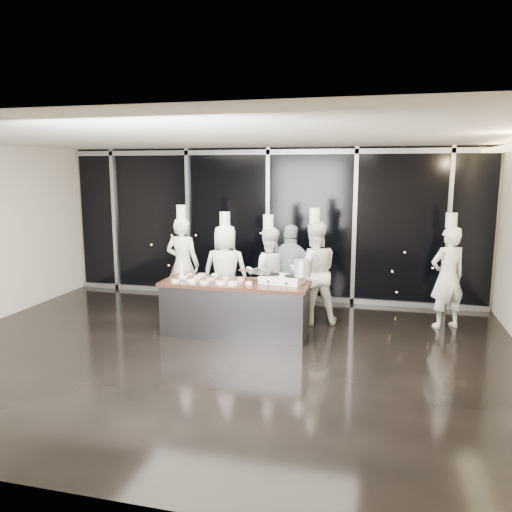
{
  "coord_description": "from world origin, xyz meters",
  "views": [
    {
      "loc": [
        2.29,
        -6.86,
        2.73
      ],
      "look_at": [
        0.28,
        1.2,
        1.3
      ],
      "focal_mm": 35.0,
      "sensor_mm": 36.0,
      "label": 1
    }
  ],
  "objects_px": {
    "stock_pot": "(303,268)",
    "chef_left": "(225,271)",
    "frying_pan": "(263,271)",
    "guest": "(291,273)",
    "stove": "(282,279)",
    "chef_far_left": "(183,264)",
    "demo_counter": "(235,308)",
    "chef_side": "(448,276)",
    "chef_center": "(268,273)",
    "chef_right": "(314,272)"
  },
  "relations": [
    {
      "from": "frying_pan",
      "to": "stock_pot",
      "type": "distance_m",
      "value": 0.69
    },
    {
      "from": "demo_counter",
      "to": "stock_pot",
      "type": "relative_size",
      "value": 9.12
    },
    {
      "from": "stove",
      "to": "frying_pan",
      "type": "bearing_deg",
      "value": -176.91
    },
    {
      "from": "frying_pan",
      "to": "demo_counter",
      "type": "bearing_deg",
      "value": -149.2
    },
    {
      "from": "frying_pan",
      "to": "stock_pot",
      "type": "bearing_deg",
      "value": 2.78
    },
    {
      "from": "chef_right",
      "to": "chef_center",
      "type": "bearing_deg",
      "value": -21.16
    },
    {
      "from": "demo_counter",
      "to": "chef_side",
      "type": "distance_m",
      "value": 3.72
    },
    {
      "from": "guest",
      "to": "demo_counter",
      "type": "bearing_deg",
      "value": 62.75
    },
    {
      "from": "frying_pan",
      "to": "chef_right",
      "type": "bearing_deg",
      "value": 56.54
    },
    {
      "from": "demo_counter",
      "to": "stove",
      "type": "bearing_deg",
      "value": 8.64
    },
    {
      "from": "demo_counter",
      "to": "chef_far_left",
      "type": "xyz_separation_m",
      "value": [
        -1.38,
        1.1,
        0.49
      ]
    },
    {
      "from": "frying_pan",
      "to": "guest",
      "type": "relative_size",
      "value": 0.34
    },
    {
      "from": "stock_pot",
      "to": "chef_left",
      "type": "bearing_deg",
      "value": 151.7
    },
    {
      "from": "stock_pot",
      "to": "chef_far_left",
      "type": "xyz_separation_m",
      "value": [
        -2.5,
        1.04,
        -0.23
      ]
    },
    {
      "from": "stove",
      "to": "chef_left",
      "type": "xyz_separation_m",
      "value": [
        -1.23,
        0.8,
        -0.08
      ]
    },
    {
      "from": "demo_counter",
      "to": "chef_center",
      "type": "xyz_separation_m",
      "value": [
        0.35,
        0.97,
        0.41
      ]
    },
    {
      "from": "chef_side",
      "to": "stock_pot",
      "type": "bearing_deg",
      "value": -1.69
    },
    {
      "from": "chef_left",
      "to": "chef_center",
      "type": "relative_size",
      "value": 1.02
    },
    {
      "from": "stove",
      "to": "chef_side",
      "type": "relative_size",
      "value": 0.37
    },
    {
      "from": "chef_far_left",
      "to": "chef_right",
      "type": "distance_m",
      "value": 2.57
    },
    {
      "from": "chef_side",
      "to": "frying_pan",
      "type": "bearing_deg",
      "value": -8.58
    },
    {
      "from": "chef_center",
      "to": "chef_side",
      "type": "distance_m",
      "value": 3.14
    },
    {
      "from": "frying_pan",
      "to": "stove",
      "type": "bearing_deg",
      "value": 3.09
    },
    {
      "from": "guest",
      "to": "chef_right",
      "type": "relative_size",
      "value": 0.86
    },
    {
      "from": "chef_far_left",
      "to": "chef_center",
      "type": "distance_m",
      "value": 1.74
    },
    {
      "from": "frying_pan",
      "to": "stock_pot",
      "type": "height_order",
      "value": "stock_pot"
    },
    {
      "from": "guest",
      "to": "chef_right",
      "type": "height_order",
      "value": "chef_right"
    },
    {
      "from": "stock_pot",
      "to": "guest",
      "type": "bearing_deg",
      "value": 110.93
    },
    {
      "from": "stove",
      "to": "stock_pot",
      "type": "distance_m",
      "value": 0.41
    },
    {
      "from": "chef_far_left",
      "to": "guest",
      "type": "xyz_separation_m",
      "value": [
        2.16,
        -0.15,
        -0.05
      ]
    },
    {
      "from": "stove",
      "to": "chef_far_left",
      "type": "relative_size",
      "value": 0.36
    },
    {
      "from": "guest",
      "to": "chef_side",
      "type": "height_order",
      "value": "chef_side"
    },
    {
      "from": "chef_far_left",
      "to": "chef_side",
      "type": "xyz_separation_m",
      "value": [
        4.86,
        0.15,
        -0.03
      ]
    },
    {
      "from": "stove",
      "to": "chef_left",
      "type": "relative_size",
      "value": 0.38
    },
    {
      "from": "demo_counter",
      "to": "frying_pan",
      "type": "bearing_deg",
      "value": 20.29
    },
    {
      "from": "stove",
      "to": "chef_right",
      "type": "bearing_deg",
      "value": 73.73
    },
    {
      "from": "chef_left",
      "to": "chef_center",
      "type": "distance_m",
      "value": 0.81
    },
    {
      "from": "chef_center",
      "to": "stock_pot",
      "type": "bearing_deg",
      "value": 112.81
    },
    {
      "from": "frying_pan",
      "to": "guest",
      "type": "xyz_separation_m",
      "value": [
        0.34,
        0.8,
        -0.18
      ]
    },
    {
      "from": "chef_right",
      "to": "stove",
      "type": "bearing_deg",
      "value": 44.44
    },
    {
      "from": "chef_far_left",
      "to": "guest",
      "type": "distance_m",
      "value": 2.17
    },
    {
      "from": "stove",
      "to": "demo_counter",
      "type": "bearing_deg",
      "value": -160.85
    },
    {
      "from": "demo_counter",
      "to": "stock_pot",
      "type": "bearing_deg",
      "value": 3.5
    },
    {
      "from": "chef_left",
      "to": "chef_side",
      "type": "xyz_separation_m",
      "value": [
        3.93,
        0.34,
        0.03
      ]
    },
    {
      "from": "chef_left",
      "to": "chef_center",
      "type": "bearing_deg",
      "value": 178.58
    },
    {
      "from": "stove",
      "to": "chef_far_left",
      "type": "distance_m",
      "value": 2.37
    },
    {
      "from": "stock_pot",
      "to": "chef_right",
      "type": "distance_m",
      "value": 0.9
    },
    {
      "from": "frying_pan",
      "to": "stock_pot",
      "type": "relative_size",
      "value": 2.27
    },
    {
      "from": "chef_far_left",
      "to": "chef_side",
      "type": "relative_size",
      "value": 1.03
    },
    {
      "from": "chef_left",
      "to": "chef_side",
      "type": "distance_m",
      "value": 3.95
    }
  ]
}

